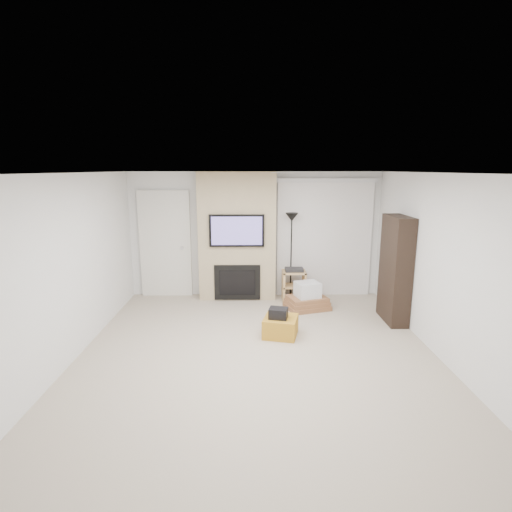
{
  "coord_description": "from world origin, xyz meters",
  "views": [
    {
      "loc": [
        -0.09,
        -5.19,
        2.55
      ],
      "look_at": [
        0.0,
        1.2,
        1.15
      ],
      "focal_mm": 28.0,
      "sensor_mm": 36.0,
      "label": 1
    }
  ],
  "objects_px": {
    "ottoman": "(281,326)",
    "floor_lamp": "(292,232)",
    "av_stand": "(294,284)",
    "box_stack": "(307,299)",
    "bookshelf": "(395,269)"
  },
  "relations": [
    {
      "from": "ottoman",
      "to": "floor_lamp",
      "type": "relative_size",
      "value": 0.29
    },
    {
      "from": "ottoman",
      "to": "av_stand",
      "type": "distance_m",
      "value": 1.75
    },
    {
      "from": "av_stand",
      "to": "box_stack",
      "type": "height_order",
      "value": "av_stand"
    },
    {
      "from": "floor_lamp",
      "to": "box_stack",
      "type": "distance_m",
      "value": 1.35
    },
    {
      "from": "floor_lamp",
      "to": "av_stand",
      "type": "bearing_deg",
      "value": -75.5
    },
    {
      "from": "ottoman",
      "to": "floor_lamp",
      "type": "distance_m",
      "value": 2.25
    },
    {
      "from": "ottoman",
      "to": "floor_lamp",
      "type": "bearing_deg",
      "value": 79.7
    },
    {
      "from": "ottoman",
      "to": "box_stack",
      "type": "height_order",
      "value": "box_stack"
    },
    {
      "from": "av_stand",
      "to": "box_stack",
      "type": "bearing_deg",
      "value": -66.39
    },
    {
      "from": "ottoman",
      "to": "bookshelf",
      "type": "xyz_separation_m",
      "value": [
        1.97,
        0.62,
        0.75
      ]
    },
    {
      "from": "bookshelf",
      "to": "ottoman",
      "type": "bearing_deg",
      "value": -162.46
    },
    {
      "from": "ottoman",
      "to": "bookshelf",
      "type": "distance_m",
      "value": 2.19
    },
    {
      "from": "ottoman",
      "to": "floor_lamp",
      "type": "height_order",
      "value": "floor_lamp"
    },
    {
      "from": "ottoman",
      "to": "av_stand",
      "type": "height_order",
      "value": "av_stand"
    },
    {
      "from": "av_stand",
      "to": "ottoman",
      "type": "bearing_deg",
      "value": -102.86
    }
  ]
}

